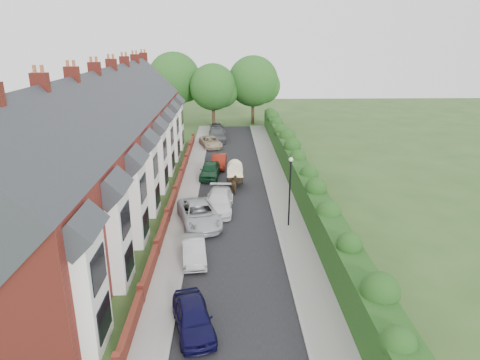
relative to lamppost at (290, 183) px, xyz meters
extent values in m
plane|color=#2D4C1E|center=(-3.40, -4.00, -3.30)|extent=(140.00, 140.00, 0.00)
cube|color=black|center=(-3.90, 7.00, -3.29)|extent=(6.00, 58.00, 0.02)
cube|color=gray|center=(0.20, 7.00, -3.24)|extent=(2.20, 58.00, 0.12)
cube|color=gray|center=(-7.75, 7.00, -3.24)|extent=(1.70, 58.00, 0.12)
cube|color=gray|center=(-0.85, 7.00, -3.23)|extent=(0.18, 58.00, 0.13)
cube|color=gray|center=(-6.95, 7.00, -3.23)|extent=(0.18, 58.00, 0.13)
cube|color=#143B12|center=(2.00, 7.00, -2.05)|extent=(1.50, 58.00, 2.50)
cube|color=maroon|center=(-14.40, 6.00, -0.05)|extent=(8.00, 40.00, 6.50)
cube|color=#2D2F35|center=(-14.40, 6.00, 3.20)|extent=(8.00, 40.20, 8.00)
cube|color=white|center=(-10.05, -12.10, -0.70)|extent=(0.70, 2.40, 5.20)
cube|color=black|center=(-9.68, -12.10, -1.90)|extent=(0.06, 1.80, 1.60)
cube|color=black|center=(-9.68, -12.10, 0.50)|extent=(0.06, 1.80, 1.60)
cube|color=#2D2F35|center=(-10.20, -12.10, 2.30)|extent=(1.70, 2.60, 1.70)
cube|color=#3F2D2D|center=(-10.36, -10.00, -2.25)|extent=(0.08, 0.90, 2.10)
cube|color=white|center=(-10.35, -10.10, 1.10)|extent=(0.12, 1.20, 1.60)
cube|color=white|center=(-10.05, -7.10, -0.70)|extent=(0.70, 2.40, 5.20)
cube|color=black|center=(-9.68, -7.10, -1.90)|extent=(0.06, 1.80, 1.60)
cube|color=black|center=(-9.68, -7.10, 0.50)|extent=(0.06, 1.80, 1.60)
cube|color=#2D2F35|center=(-10.20, -7.10, 2.30)|extent=(1.70, 2.60, 1.70)
cube|color=#3F2D2D|center=(-10.36, -5.00, -2.25)|extent=(0.08, 0.90, 2.10)
cube|color=white|center=(-10.35, -5.10, 1.10)|extent=(0.12, 1.20, 1.60)
cube|color=white|center=(-10.05, -2.10, -0.70)|extent=(0.70, 2.40, 5.20)
cube|color=black|center=(-9.68, -2.10, -1.90)|extent=(0.06, 1.80, 1.60)
cube|color=black|center=(-9.68, -2.10, 0.50)|extent=(0.06, 1.80, 1.60)
cube|color=#2D2F35|center=(-10.20, -2.10, 2.30)|extent=(1.70, 2.60, 1.70)
cube|color=#3F2D2D|center=(-10.36, 0.00, -2.25)|extent=(0.08, 0.90, 2.10)
cube|color=white|center=(-10.35, -0.10, 1.10)|extent=(0.12, 1.20, 1.60)
cube|color=white|center=(-10.05, 2.90, -0.70)|extent=(0.70, 2.40, 5.20)
cube|color=black|center=(-9.68, 2.90, -1.90)|extent=(0.06, 1.80, 1.60)
cube|color=black|center=(-9.68, 2.90, 0.50)|extent=(0.06, 1.80, 1.60)
cube|color=#2D2F35|center=(-10.20, 2.90, 2.30)|extent=(1.70, 2.60, 1.70)
cube|color=#3F2D2D|center=(-10.36, 5.00, -2.25)|extent=(0.08, 0.90, 2.10)
cube|color=white|center=(-10.35, 4.90, 1.10)|extent=(0.12, 1.20, 1.60)
cube|color=white|center=(-10.05, 7.90, -0.70)|extent=(0.70, 2.40, 5.20)
cube|color=black|center=(-9.68, 7.90, -1.90)|extent=(0.06, 1.80, 1.60)
cube|color=black|center=(-9.68, 7.90, 0.50)|extent=(0.06, 1.80, 1.60)
cube|color=#2D2F35|center=(-10.20, 7.90, 2.30)|extent=(1.70, 2.60, 1.70)
cube|color=#3F2D2D|center=(-10.36, 10.00, -2.25)|extent=(0.08, 0.90, 2.10)
cube|color=white|center=(-10.35, 9.90, 1.10)|extent=(0.12, 1.20, 1.60)
cube|color=white|center=(-10.05, 12.90, -0.70)|extent=(0.70, 2.40, 5.20)
cube|color=black|center=(-9.68, 12.90, -1.90)|extent=(0.06, 1.80, 1.60)
cube|color=black|center=(-9.68, 12.90, 0.50)|extent=(0.06, 1.80, 1.60)
cube|color=#2D2F35|center=(-10.20, 12.90, 2.30)|extent=(1.70, 2.60, 1.70)
cube|color=#3F2D2D|center=(-10.36, 15.00, -2.25)|extent=(0.08, 0.90, 2.10)
cube|color=white|center=(-10.35, 14.90, 1.10)|extent=(0.12, 1.20, 1.60)
cube|color=white|center=(-10.05, 17.90, -0.70)|extent=(0.70, 2.40, 5.20)
cube|color=black|center=(-9.68, 17.90, -1.90)|extent=(0.06, 1.80, 1.60)
cube|color=black|center=(-9.68, 17.90, 0.50)|extent=(0.06, 1.80, 1.60)
cube|color=#2D2F35|center=(-10.20, 17.90, 2.30)|extent=(1.70, 2.60, 1.70)
cube|color=#3F2D2D|center=(-10.36, 20.00, -2.25)|extent=(0.08, 0.90, 2.10)
cube|color=white|center=(-10.35, 19.90, 1.10)|extent=(0.12, 1.20, 1.60)
cube|color=white|center=(-10.05, 22.90, -0.70)|extent=(0.70, 2.40, 5.20)
cube|color=black|center=(-9.68, 22.90, -1.90)|extent=(0.06, 1.80, 1.60)
cube|color=black|center=(-9.68, 22.90, 0.50)|extent=(0.06, 1.80, 1.60)
cube|color=#2D2F35|center=(-10.20, 22.90, 2.30)|extent=(1.70, 2.60, 1.70)
cube|color=#3F2D2D|center=(-10.36, 25.00, -2.25)|extent=(0.08, 0.90, 2.10)
cube|color=white|center=(-10.35, 24.90, 1.10)|extent=(0.12, 1.20, 1.60)
cube|color=maroon|center=(-14.40, -4.00, 7.00)|extent=(0.90, 0.50, 1.60)
cylinder|color=#9E572F|center=(-14.60, -4.00, 7.95)|extent=(0.20, 0.20, 0.50)
cylinder|color=#9E572F|center=(-14.20, -4.00, 7.95)|extent=(0.20, 0.20, 0.50)
cube|color=maroon|center=(-14.40, 1.00, 7.00)|extent=(0.90, 0.50, 1.60)
cylinder|color=#9E572F|center=(-14.60, 1.00, 7.95)|extent=(0.20, 0.20, 0.50)
cylinder|color=#9E572F|center=(-14.20, 1.00, 7.95)|extent=(0.20, 0.20, 0.50)
cube|color=maroon|center=(-14.40, 6.00, 7.00)|extent=(0.90, 0.50, 1.60)
cylinder|color=#9E572F|center=(-14.60, 6.00, 7.95)|extent=(0.20, 0.20, 0.50)
cylinder|color=#9E572F|center=(-14.20, 6.00, 7.95)|extent=(0.20, 0.20, 0.50)
cube|color=maroon|center=(-14.40, 11.00, 7.00)|extent=(0.90, 0.50, 1.60)
cylinder|color=#9E572F|center=(-14.60, 11.00, 7.95)|extent=(0.20, 0.20, 0.50)
cylinder|color=#9E572F|center=(-14.20, 11.00, 7.95)|extent=(0.20, 0.20, 0.50)
cube|color=maroon|center=(-14.40, 16.00, 7.00)|extent=(0.90, 0.50, 1.60)
cylinder|color=#9E572F|center=(-14.60, 16.00, 7.95)|extent=(0.20, 0.20, 0.50)
cylinder|color=#9E572F|center=(-14.20, 16.00, 7.95)|extent=(0.20, 0.20, 0.50)
cube|color=maroon|center=(-14.40, 21.00, 7.00)|extent=(0.90, 0.50, 1.60)
cylinder|color=#9E572F|center=(-14.60, 21.00, 7.95)|extent=(0.20, 0.20, 0.50)
cylinder|color=#9E572F|center=(-14.20, 21.00, 7.95)|extent=(0.20, 0.20, 0.50)
cube|color=maroon|center=(-14.40, 26.00, 7.00)|extent=(0.90, 0.50, 1.60)
cylinder|color=#9E572F|center=(-14.60, 26.00, 7.95)|extent=(0.20, 0.20, 0.50)
cylinder|color=#9E572F|center=(-14.20, 26.00, 7.95)|extent=(0.20, 0.20, 0.50)
cube|color=maroon|center=(-8.75, -11.50, -2.85)|extent=(0.30, 4.70, 0.90)
cube|color=maroon|center=(-8.75, -6.50, -2.85)|extent=(0.30, 4.70, 0.90)
cube|color=maroon|center=(-8.75, -1.50, -2.85)|extent=(0.30, 4.70, 0.90)
cube|color=maroon|center=(-8.75, 3.50, -2.85)|extent=(0.30, 4.70, 0.90)
cube|color=maroon|center=(-8.75, 8.50, -2.85)|extent=(0.30, 4.70, 0.90)
cube|color=maroon|center=(-8.75, 13.50, -2.85)|extent=(0.30, 4.70, 0.90)
cube|color=maroon|center=(-8.75, 18.50, -2.85)|extent=(0.30, 4.70, 0.90)
cube|color=maroon|center=(-8.75, 23.50, -2.85)|extent=(0.30, 4.70, 0.90)
cube|color=maroon|center=(-8.75, -9.00, -2.75)|extent=(0.35, 0.35, 1.10)
cube|color=maroon|center=(-8.75, -4.00, -2.75)|extent=(0.35, 0.35, 1.10)
cube|color=maroon|center=(-8.75, 1.00, -2.75)|extent=(0.35, 0.35, 1.10)
cube|color=maroon|center=(-8.75, 6.00, -2.75)|extent=(0.35, 0.35, 1.10)
cube|color=maroon|center=(-8.75, 11.00, -2.75)|extent=(0.35, 0.35, 1.10)
cube|color=maroon|center=(-8.75, 16.00, -2.75)|extent=(0.35, 0.35, 1.10)
cube|color=maroon|center=(-8.75, 21.00, -2.75)|extent=(0.35, 0.35, 1.10)
cube|color=maroon|center=(-8.75, 26.00, -2.75)|extent=(0.35, 0.35, 1.10)
cylinder|color=black|center=(0.00, 0.00, -0.90)|extent=(0.12, 0.12, 4.80)
cylinder|color=black|center=(0.00, 0.00, 1.55)|extent=(0.20, 0.20, 0.10)
sphere|color=silver|center=(0.00, 0.00, 1.70)|extent=(0.32, 0.32, 0.32)
cylinder|color=#332316|center=(-6.40, 36.00, -0.92)|extent=(0.50, 0.50, 4.75)
sphere|color=#18491A|center=(-6.40, 36.00, 2.59)|extent=(6.80, 6.80, 6.80)
sphere|color=#18491A|center=(-5.04, 36.30, 1.93)|extent=(4.76, 4.76, 4.76)
cylinder|color=#332316|center=(-0.40, 38.00, -0.67)|extent=(0.50, 0.50, 5.25)
sphere|color=#18491A|center=(-0.40, 38.00, 3.21)|extent=(7.60, 7.60, 7.60)
sphere|color=#18491A|center=(1.12, 38.30, 2.48)|extent=(5.32, 5.32, 5.32)
cylinder|color=#332316|center=(-12.40, 39.00, -0.55)|extent=(0.50, 0.50, 5.50)
sphere|color=#18491A|center=(-12.40, 39.00, 3.52)|extent=(8.00, 8.00, 8.00)
sphere|color=#18491A|center=(-10.80, 39.30, 2.75)|extent=(5.60, 5.60, 5.60)
imported|color=black|center=(-5.95, -11.18, -2.60)|extent=(2.57, 4.34, 1.39)
imported|color=#9E9EA2|center=(-6.40, -4.60, -2.66)|extent=(1.80, 4.02, 1.28)
imported|color=#B6BABE|center=(-6.40, 0.64, -2.51)|extent=(3.88, 6.10, 1.57)
imported|color=white|center=(-5.00, 3.17, -2.55)|extent=(2.32, 5.23, 1.49)
imported|color=#0F331C|center=(-6.03, 11.45, -2.55)|extent=(2.09, 4.50, 1.49)
imported|color=maroon|center=(-5.22, 14.78, -2.63)|extent=(1.62, 4.10, 1.33)
imported|color=#C0AC8B|center=(-6.40, 23.40, -2.65)|extent=(3.27, 5.05, 1.29)
imported|color=#4D4F54|center=(-5.68, 26.90, -2.50)|extent=(2.42, 5.57, 1.60)
imported|color=black|center=(-5.75, 31.58, -2.59)|extent=(2.15, 4.34, 1.42)
imported|color=#463319|center=(-3.67, 7.11, -2.60)|extent=(0.98, 1.75, 1.40)
cube|color=black|center=(-3.67, 8.89, -2.38)|extent=(1.29, 2.15, 0.54)
cylinder|color=beige|center=(-3.67, 8.89, -1.63)|extent=(1.40, 1.34, 1.40)
cube|color=beige|center=(-3.67, 8.89, -2.12)|extent=(1.42, 2.20, 0.04)
cylinder|color=black|center=(-4.37, 9.53, -2.81)|extent=(0.09, 0.97, 0.97)
cylinder|color=black|center=(-2.97, 9.53, -2.81)|extent=(0.09, 0.97, 0.97)
cylinder|color=black|center=(-4.04, 7.71, -2.33)|extent=(0.06, 1.93, 0.06)
cylinder|color=black|center=(-3.29, 7.71, -2.33)|extent=(0.06, 1.93, 0.06)
camera|label=1|loc=(-4.27, -27.85, 9.65)|focal=32.00mm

